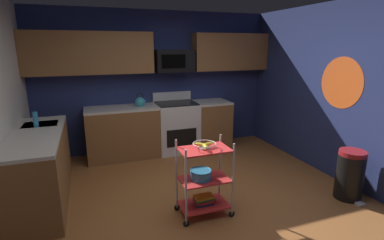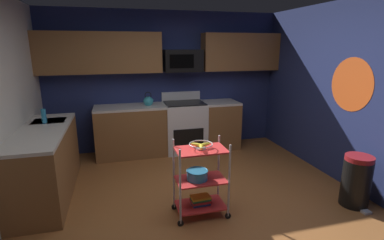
{
  "view_description": "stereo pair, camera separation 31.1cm",
  "coord_description": "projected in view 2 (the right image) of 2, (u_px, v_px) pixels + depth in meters",
  "views": [
    {
      "loc": [
        -1.24,
        -3.0,
        1.97
      ],
      "look_at": [
        -0.02,
        0.37,
        1.05
      ],
      "focal_mm": 27.1,
      "sensor_mm": 36.0,
      "label": 1
    },
    {
      "loc": [
        -0.94,
        -3.09,
        1.97
      ],
      "look_at": [
        -0.02,
        0.37,
        1.05
      ],
      "focal_mm": 27.1,
      "sensor_mm": 36.0,
      "label": 2
    }
  ],
  "objects": [
    {
      "name": "wall_back",
      "position": [
        166.0,
        82.0,
        5.57
      ],
      "size": [
        4.52,
        0.06,
        2.6
      ],
      "primitive_type": "cube",
      "color": "navy",
      "rests_on": "ground"
    },
    {
      "name": "kettle",
      "position": [
        148.0,
        101.0,
        5.24
      ],
      "size": [
        0.21,
        0.18,
        0.26
      ],
      "color": "teal",
      "rests_on": "counter_run"
    },
    {
      "name": "oven_range",
      "position": [
        184.0,
        126.0,
        5.54
      ],
      "size": [
        0.76,
        0.65,
        1.1
      ],
      "color": "white",
      "rests_on": "ground"
    },
    {
      "name": "book_stack",
      "position": [
        200.0,
        200.0,
        3.45
      ],
      "size": [
        0.24,
        0.17,
        0.11
      ],
      "color": "#1E4C8C",
      "rests_on": "rolling_cart"
    },
    {
      "name": "counter_run",
      "position": [
        129.0,
        139.0,
        4.81
      ],
      "size": [
        3.54,
        2.43,
        0.92
      ],
      "color": "brown",
      "rests_on": "ground"
    },
    {
      "name": "fruit_bowl",
      "position": [
        201.0,
        145.0,
        3.28
      ],
      "size": [
        0.27,
        0.27,
        0.07
      ],
      "color": "silver",
      "rests_on": "rolling_cart"
    },
    {
      "name": "wall_flower_decal",
      "position": [
        351.0,
        85.0,
        3.98
      ],
      "size": [
        0.0,
        0.74,
        0.74
      ],
      "primitive_type": "cylinder",
      "rotation": [
        0.0,
        1.57,
        0.0
      ],
      "color": "#E5591E"
    },
    {
      "name": "wall_right",
      "position": [
        363.0,
        98.0,
        3.85
      ],
      "size": [
        0.06,
        4.8,
        2.6
      ],
      "primitive_type": "cube",
      "color": "navy",
      "rests_on": "ground"
    },
    {
      "name": "microwave",
      "position": [
        183.0,
        61.0,
        5.33
      ],
      "size": [
        0.7,
        0.39,
        0.4
      ],
      "color": "black"
    },
    {
      "name": "dish_soap_bottle",
      "position": [
        44.0,
        116.0,
        4.02
      ],
      "size": [
        0.06,
        0.06,
        0.2
      ],
      "primitive_type": "cylinder",
      "color": "#2D8CBF",
      "rests_on": "counter_run"
    },
    {
      "name": "mixing_bowl_large",
      "position": [
        197.0,
        175.0,
        3.36
      ],
      "size": [
        0.25,
        0.25,
        0.11
      ],
      "color": "#338CBF",
      "rests_on": "rolling_cart"
    },
    {
      "name": "trash_can",
      "position": [
        356.0,
        181.0,
        3.62
      ],
      "size": [
        0.34,
        0.42,
        0.66
      ],
      "color": "black",
      "rests_on": "ground"
    },
    {
      "name": "upper_cabinets",
      "position": [
        163.0,
        52.0,
        5.23
      ],
      "size": [
        4.4,
        0.33,
        0.7
      ],
      "color": "brown"
    },
    {
      "name": "rolling_cart",
      "position": [
        201.0,
        179.0,
        3.38
      ],
      "size": [
        0.64,
        0.38,
        0.91
      ],
      "color": "silver",
      "rests_on": "ground"
    },
    {
      "name": "floor",
      "position": [
        201.0,
        210.0,
        3.62
      ],
      "size": [
        4.4,
        4.8,
        0.04
      ],
      "primitive_type": "cube",
      "color": "#995B2D",
      "rests_on": "ground"
    }
  ]
}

